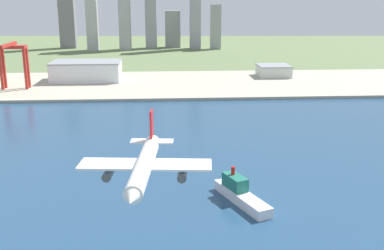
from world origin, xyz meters
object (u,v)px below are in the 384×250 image
ferry_boat (240,193)px  port_crane_red (13,56)px  warehouse_main (87,71)px  warehouse_annex (274,71)px  airplane_landing (144,166)px

ferry_boat → port_crane_red: (-159.82, 239.77, 27.77)m
ferry_boat → warehouse_main: size_ratio=0.52×
ferry_boat → warehouse_annex: size_ratio=1.08×
port_crane_red → airplane_landing: bearing=-68.3°
port_crane_red → warehouse_main: (56.28, 39.73, -19.61)m
port_crane_red → warehouse_annex: size_ratio=1.27×
warehouse_main → ferry_boat: bearing=-69.7°
airplane_landing → warehouse_annex: (118.32, 364.21, -35.23)m
port_crane_red → warehouse_annex: (242.86, 51.48, -23.10)m
airplane_landing → ferry_boat: (35.28, 72.96, -39.89)m
warehouse_annex → airplane_landing: bearing=-108.0°
airplane_landing → warehouse_main: bearing=101.0°
ferry_boat → airplane_landing: bearing=-115.8°
airplane_landing → ferry_boat: 90.33m
warehouse_annex → ferry_boat: bearing=-105.9°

